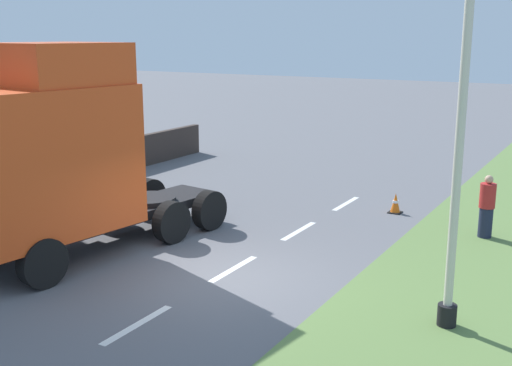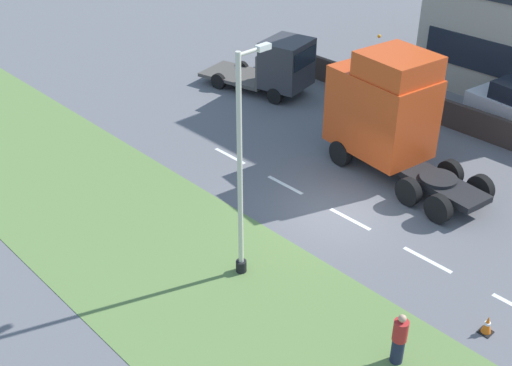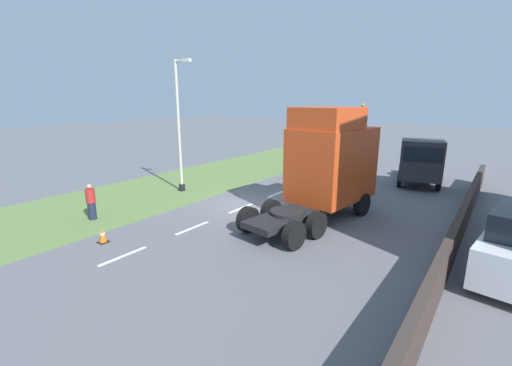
{
  "view_description": "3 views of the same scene",
  "coord_description": "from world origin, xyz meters",
  "px_view_note": "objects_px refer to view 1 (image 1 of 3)",
  "views": [
    {
      "loc": [
        -7.09,
        10.5,
        5.02
      ],
      "look_at": [
        0.09,
        -1.84,
        1.69
      ],
      "focal_mm": 45.0,
      "sensor_mm": 36.0,
      "label": 1
    },
    {
      "loc": [
        -15.28,
        -11.99,
        12.78
      ],
      "look_at": [
        -2.3,
        1.7,
        1.39
      ],
      "focal_mm": 45.0,
      "sensor_mm": 36.0,
      "label": 2
    },
    {
      "loc": [
        9.94,
        -13.01,
        5.23
      ],
      "look_at": [
        1.59,
        -1.64,
        1.69
      ],
      "focal_mm": 24.0,
      "sensor_mm": 36.0,
      "label": 3
    }
  ],
  "objects_px": {
    "traffic_cone_lead": "(395,203)",
    "pedestrian": "(487,207)",
    "lorry_cab": "(50,155)",
    "lamp_post": "(455,140)"
  },
  "relations": [
    {
      "from": "traffic_cone_lead",
      "to": "pedestrian",
      "type": "bearing_deg",
      "value": 157.94
    },
    {
      "from": "pedestrian",
      "to": "traffic_cone_lead",
      "type": "bearing_deg",
      "value": -22.06
    },
    {
      "from": "lamp_post",
      "to": "pedestrian",
      "type": "bearing_deg",
      "value": -86.21
    },
    {
      "from": "lamp_post",
      "to": "traffic_cone_lead",
      "type": "relative_size",
      "value": 12.38
    },
    {
      "from": "lorry_cab",
      "to": "lamp_post",
      "type": "bearing_deg",
      "value": -165.28
    },
    {
      "from": "lamp_post",
      "to": "traffic_cone_lead",
      "type": "xyz_separation_m",
      "value": [
        3.05,
        -6.66,
        -3.02
      ]
    },
    {
      "from": "lorry_cab",
      "to": "pedestrian",
      "type": "height_order",
      "value": "lorry_cab"
    },
    {
      "from": "lorry_cab",
      "to": "pedestrian",
      "type": "xyz_separation_m",
      "value": [
        -8.06,
        -6.61,
        -1.64
      ]
    },
    {
      "from": "lorry_cab",
      "to": "pedestrian",
      "type": "bearing_deg",
      "value": -132.93
    },
    {
      "from": "pedestrian",
      "to": "traffic_cone_lead",
      "type": "height_order",
      "value": "pedestrian"
    }
  ]
}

